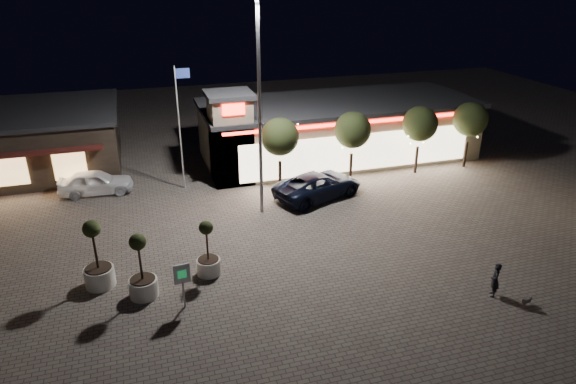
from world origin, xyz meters
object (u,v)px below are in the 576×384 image
object	(u,v)px
white_sedan	(96,182)
valet_sign	(182,278)
pickup_truck	(318,185)
planter_left	(98,266)
pedestrian	(495,280)
planter_mid	(142,277)

from	to	relation	value
white_sedan	valet_sign	bearing A→B (deg)	-160.60
pickup_truck	white_sedan	size ratio (longest dim) A/B	1.28
planter_left	pedestrian	bearing A→B (deg)	-19.59
pedestrian	planter_left	size ratio (longest dim) A/B	0.49
pedestrian	planter_mid	bearing A→B (deg)	-75.49
planter_left	planter_mid	bearing A→B (deg)	-37.21
pickup_truck	valet_sign	xyz separation A→B (m)	(-9.42, -9.13, 0.66)
pickup_truck	pedestrian	distance (m)	12.86
planter_left	white_sedan	bearing A→B (deg)	92.68
valet_sign	planter_left	bearing A→B (deg)	141.67
planter_left	valet_sign	bearing A→B (deg)	-38.33
white_sedan	valet_sign	distance (m)	14.42
planter_mid	planter_left	bearing A→B (deg)	142.79
pickup_truck	planter_mid	xyz separation A→B (m)	(-11.05, -7.79, 0.14)
pickup_truck	planter_mid	bearing A→B (deg)	105.70
valet_sign	planter_mid	bearing A→B (deg)	140.41
white_sedan	planter_mid	xyz separation A→B (m)	(2.39, -12.49, 0.18)
pickup_truck	pedestrian	bearing A→B (deg)	177.54
pickup_truck	white_sedan	xyz separation A→B (m)	(-13.44, 4.70, -0.03)
pedestrian	valet_sign	xyz separation A→B (m)	(-13.19, 3.17, 0.66)
planter_left	planter_mid	size ratio (longest dim) A/B	1.07
pedestrian	pickup_truck	bearing A→B (deg)	-131.53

